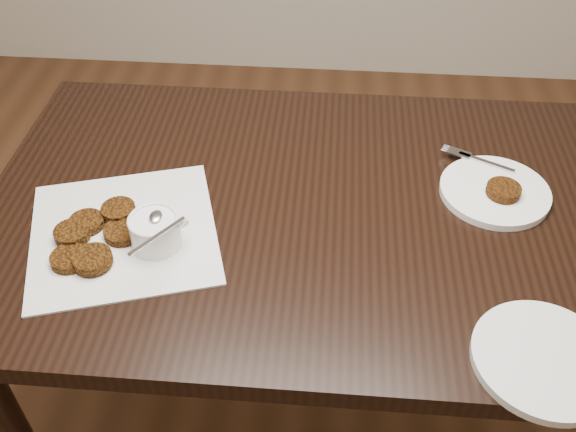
# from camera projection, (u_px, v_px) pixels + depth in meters

# --- Properties ---
(table) EXTENTS (1.29, 0.83, 0.75)m
(table) POSITION_uv_depth(u_px,v_px,m) (307.00, 324.00, 1.50)
(table) COLOR black
(table) RESTS_ON floor
(napkin) EXTENTS (0.42, 0.42, 0.00)m
(napkin) POSITION_uv_depth(u_px,v_px,m) (124.00, 233.00, 1.19)
(napkin) COLOR white
(napkin) RESTS_ON table
(sauce_ramekin) EXTENTS (0.16, 0.16, 0.13)m
(sauce_ramekin) POSITION_uv_depth(u_px,v_px,m) (153.00, 218.00, 1.12)
(sauce_ramekin) COLOR white
(sauce_ramekin) RESTS_ON napkin
(patty_cluster) EXTENTS (0.29, 0.29, 0.02)m
(patty_cluster) POSITION_uv_depth(u_px,v_px,m) (96.00, 232.00, 1.17)
(patty_cluster) COLOR #69370D
(patty_cluster) RESTS_ON napkin
(plate_with_patty) EXTENTS (0.29, 0.29, 0.03)m
(plate_with_patty) POSITION_uv_depth(u_px,v_px,m) (495.00, 188.00, 1.26)
(plate_with_patty) COLOR white
(plate_with_patty) RESTS_ON table
(plate_empty) EXTENTS (0.29, 0.29, 0.02)m
(plate_empty) POSITION_uv_depth(u_px,v_px,m) (544.00, 359.00, 0.98)
(plate_empty) COLOR white
(plate_empty) RESTS_ON table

